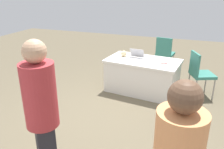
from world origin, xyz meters
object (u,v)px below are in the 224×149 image
Objects in this scene: person_attendee_browsing at (42,113)px; yarn_ball at (124,53)px; laptop_silver at (135,57)px; table_foreground at (142,76)px; chair_tucked_left at (165,52)px; chair_near_front at (200,72)px; scissors_red at (163,63)px.

yarn_ball is (0.08, -3.09, -0.20)m from person_attendee_browsing.
person_attendee_browsing is 2.99m from laptop_silver.
table_foreground is 1.52m from chair_tucked_left.
table_foreground is at bearing 126.59° from person_attendee_browsing.
laptop_silver is (1.34, 0.16, 0.21)m from chair_near_front.
chair_near_front is 5.33× the size of scissors_red.
person_attendee_browsing is 5.19× the size of laptop_silver.
person_attendee_browsing reaches higher than yarn_ball.
yarn_ball is (0.47, -0.12, 0.43)m from table_foreground.
laptop_silver is 0.61m from scissors_red.
person_attendee_browsing reaches higher than laptop_silver.
chair_tucked_left is 2.77× the size of laptop_silver.
yarn_ball reaches higher than table_foreground.
chair_tucked_left is 5.25× the size of scissors_red.
person_attendee_browsing is (0.39, 2.98, 0.63)m from table_foreground.
chair_near_front is at bearing -168.21° from laptop_silver.
table_foreground is 3.07m from person_attendee_browsing.
scissors_red is (-0.60, 0.08, -0.04)m from laptop_silver.
chair_near_front is 1.02× the size of chair_tucked_left.
person_attendee_browsing is at bearing 91.51° from yarn_ball.
person_attendee_browsing is at bearing 61.41° from scissors_red.
yarn_ball is (1.63, 0.04, 0.24)m from chair_near_front.
yarn_ball is at bearing -109.68° from chair_tucked_left.
table_foreground is 9.08× the size of scissors_red.
chair_near_front reaches higher than scissors_red.
chair_tucked_left is 1.57m from yarn_ball.
laptop_silver is at bearing 129.91° from person_attendee_browsing.
chair_tucked_left is at bearing -118.06° from yarn_ball.
person_attendee_browsing is at bearing 82.52° from table_foreground.
person_attendee_browsing is at bearing -89.88° from chair_tucked_left.
table_foreground is 0.65m from yarn_ball.
chair_near_front is 1.65m from yarn_ball.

